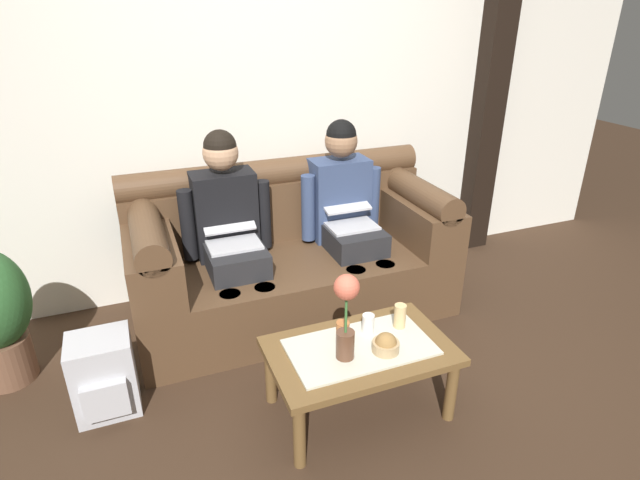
{
  "coord_description": "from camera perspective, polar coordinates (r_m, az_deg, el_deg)",
  "views": [
    {
      "loc": [
        -0.92,
        -1.68,
        1.89
      ],
      "look_at": [
        0.04,
        0.76,
        0.67
      ],
      "focal_mm": 28.83,
      "sensor_mm": 36.0,
      "label": 1
    }
  ],
  "objects": [
    {
      "name": "person_left",
      "position": [
        3.15,
        -10.02,
        1.56
      ],
      "size": [
        0.56,
        0.67,
        1.22
      ],
      "color": "#232326",
      "rests_on": "ground_plane"
    },
    {
      "name": "backpack_left",
      "position": [
        2.83,
        -22.84,
        -13.74
      ],
      "size": [
        0.3,
        0.3,
        0.42
      ],
      "color": "#B7B7BC",
      "rests_on": "ground_plane"
    },
    {
      "name": "ground_plane",
      "position": [
        2.69,
        5.39,
        -19.74
      ],
      "size": [
        14.0,
        14.0,
        0.0
      ],
      "primitive_type": "plane",
      "color": "#382619"
    },
    {
      "name": "snack_bowl",
      "position": [
        2.48,
        7.31,
        -11.44
      ],
      "size": [
        0.13,
        0.13,
        0.11
      ],
      "color": "tan",
      "rests_on": "coffee_table"
    },
    {
      "name": "timber_pillar",
      "position": [
        4.24,
        18.59,
        17.79
      ],
      "size": [
        0.2,
        0.2,
        2.9
      ],
      "primitive_type": "cube",
      "color": "black",
      "rests_on": "ground_plane"
    },
    {
      "name": "cup_far_center",
      "position": [
        2.56,
        2.54,
        -9.88
      ],
      "size": [
        0.07,
        0.07,
        0.08
      ],
      "primitive_type": "cylinder",
      "color": "#B26633",
      "rests_on": "coffee_table"
    },
    {
      "name": "cup_near_left",
      "position": [
        2.64,
        8.86,
        -8.33
      ],
      "size": [
        0.06,
        0.06,
        0.13
      ],
      "primitive_type": "cylinder",
      "color": "#DBB77A",
      "rests_on": "coffee_table"
    },
    {
      "name": "back_wall_patterned",
      "position": [
        3.53,
        -6.57,
        17.67
      ],
      "size": [
        6.0,
        0.12,
        2.9
      ],
      "primitive_type": "cube",
      "color": "silver",
      "rests_on": "ground_plane"
    },
    {
      "name": "cup_near_right",
      "position": [
        2.59,
        5.37,
        -9.19
      ],
      "size": [
        0.06,
        0.06,
        0.1
      ],
      "primitive_type": "cylinder",
      "color": "white",
      "rests_on": "coffee_table"
    },
    {
      "name": "coffee_table",
      "position": [
        2.56,
        4.45,
        -12.72
      ],
      "size": [
        0.88,
        0.54,
        0.39
      ],
      "color": "brown",
      "rests_on": "ground_plane"
    },
    {
      "name": "person_right",
      "position": [
        3.37,
        2.88,
        3.48
      ],
      "size": [
        0.56,
        0.67,
        1.22
      ],
      "color": "#232326",
      "rests_on": "ground_plane"
    },
    {
      "name": "couch",
      "position": [
        3.36,
        -3.25,
        -1.9
      ],
      "size": [
        2.0,
        0.88,
        0.96
      ],
      "color": "#513823",
      "rests_on": "ground_plane"
    },
    {
      "name": "flower_vase",
      "position": [
        2.3,
        2.92,
        -7.85
      ],
      "size": [
        0.12,
        0.12,
        0.43
      ],
      "color": "brown",
      "rests_on": "coffee_table"
    }
  ]
}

